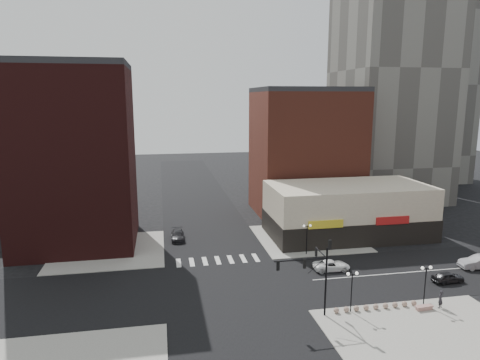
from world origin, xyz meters
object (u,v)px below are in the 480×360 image
object	(u,v)px
street_lamp_se_a	(352,282)
stone_bench	(424,307)
dark_sedan_east	(448,277)
white_suv	(331,265)
traffic_signal	(315,268)
pedestrian	(440,299)
silver_sedan	(480,262)
street_lamp_se_b	(426,275)
dark_sedan_north	(178,235)
street_lamp_ne	(307,232)

from	to	relation	value
street_lamp_se_a	stone_bench	xyz separation A→B (m)	(7.39, -1.00, -2.94)
dark_sedan_east	white_suv	bearing A→B (deg)	60.78
traffic_signal	pedestrian	bearing A→B (deg)	-4.83
dark_sedan_east	silver_sedan	xyz separation A→B (m)	(6.60, 2.94, 0.19)
white_suv	pedestrian	world-z (taller)	pedestrian
street_lamp_se_b	dark_sedan_east	distance (m)	8.07
dark_sedan_north	pedestrian	bearing A→B (deg)	-46.30
dark_sedan_east	silver_sedan	size ratio (longest dim) A/B	0.75
dark_sedan_east	silver_sedan	bearing A→B (deg)	-68.93
silver_sedan	traffic_signal	bearing A→B (deg)	-66.67
street_lamp_ne	silver_sedan	size ratio (longest dim) A/B	0.83
stone_bench	dark_sedan_east	bearing A→B (deg)	36.45
silver_sedan	dark_sedan_north	size ratio (longest dim) A/B	1.05
street_lamp_se_b	dark_sedan_north	xyz separation A→B (m)	(-23.90, 25.62, -2.60)
street_lamp_se_b	dark_sedan_north	size ratio (longest dim) A/B	0.88
street_lamp_se_a	dark_sedan_north	distance (m)	30.27
silver_sedan	pedestrian	world-z (taller)	pedestrian
street_lamp_se_a	dark_sedan_north	size ratio (longest dim) A/B	0.88
silver_sedan	pedestrian	xyz separation A→B (m)	(-11.51, -8.44, 0.23)
dark_sedan_north	pedestrian	world-z (taller)	pedestrian
street_lamp_se_b	silver_sedan	distance (m)	14.96
street_lamp_se_b	white_suv	size ratio (longest dim) A/B	0.91
street_lamp_se_a	street_lamp_ne	world-z (taller)	same
traffic_signal	street_lamp_ne	bearing A→B (deg)	73.25
silver_sedan	stone_bench	xyz separation A→B (m)	(-13.31, -8.51, -0.47)
dark_sedan_north	pedestrian	xyz separation A→B (m)	(25.09, -26.55, 0.36)
stone_bench	street_lamp_se_a	bearing A→B (deg)	169.03
white_suv	pedestrian	bearing A→B (deg)	-147.13
dark_sedan_north	stone_bench	distance (m)	35.37
white_suv	dark_sedan_north	distance (m)	23.70
silver_sedan	street_lamp_ne	bearing A→B (deg)	-106.69
street_lamp_se_a	street_lamp_se_b	distance (m)	8.00
street_lamp_se_b	street_lamp_ne	bearing A→B (deg)	113.63
white_suv	stone_bench	world-z (taller)	white_suv
street_lamp_ne	dark_sedan_north	bearing A→B (deg)	150.34
street_lamp_se_a	dark_sedan_east	bearing A→B (deg)	17.96
silver_sedan	street_lamp_se_b	bearing A→B (deg)	-52.78
traffic_signal	dark_sedan_north	bearing A→B (deg)	115.49
street_lamp_ne	dark_sedan_east	xyz separation A→B (m)	(13.10, -11.43, -2.65)
white_suv	dark_sedan_east	xyz separation A→B (m)	(11.82, -5.84, 0.00)
street_lamp_se_b	stone_bench	xyz separation A→B (m)	(-0.61, -1.00, -2.94)
street_lamp_se_a	street_lamp_se_b	world-z (taller)	same
dark_sedan_east	silver_sedan	world-z (taller)	silver_sedan
traffic_signal	street_lamp_ne	distance (m)	16.62
dark_sedan_north	pedestrian	size ratio (longest dim) A/B	2.54
dark_sedan_east	stone_bench	size ratio (longest dim) A/B	1.99
traffic_signal	white_suv	world-z (taller)	traffic_signal
street_lamp_se_a	white_suv	size ratio (longest dim) A/B	0.91
silver_sedan	pedestrian	bearing A→B (deg)	-47.13
street_lamp_se_a	dark_sedan_north	bearing A→B (deg)	121.82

